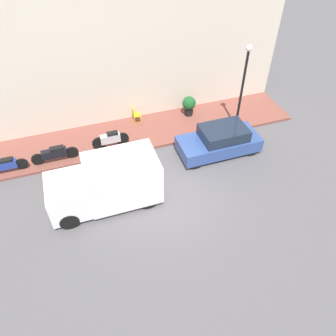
{
  "coord_description": "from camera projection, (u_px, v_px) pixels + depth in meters",
  "views": [
    {
      "loc": [
        -8.79,
        3.07,
        10.53
      ],
      "look_at": [
        1.15,
        -0.28,
        0.6
      ],
      "focal_mm": 35.0,
      "sensor_mm": 36.0,
      "label": 1
    }
  ],
  "objects": [
    {
      "name": "building_facade",
      "position": [
        128.0,
        49.0,
        15.66
      ],
      "size": [
        0.3,
        16.42,
        7.81
      ],
      "color": "beige",
      "rests_on": "ground_plane"
    },
    {
      "name": "parked_car",
      "position": [
        220.0,
        141.0,
        15.73
      ],
      "size": [
        1.71,
        3.91,
        1.39
      ],
      "color": "#2D4784",
      "rests_on": "ground_plane"
    },
    {
      "name": "delivery_van",
      "position": [
        106.0,
        183.0,
        13.14
      ],
      "size": [
        2.0,
        4.43,
        2.07
      ],
      "color": "white",
      "rests_on": "ground_plane"
    },
    {
      "name": "motorcycle_blue",
      "position": [
        5.0,
        165.0,
        14.67
      ],
      "size": [
        0.3,
        1.95,
        0.73
      ],
      "color": "navy",
      "rests_on": "sidewalk"
    },
    {
      "name": "scooter_silver",
      "position": [
        111.0,
        139.0,
        15.96
      ],
      "size": [
        0.3,
        1.81,
        0.82
      ],
      "color": "#B7B7BF",
      "rests_on": "sidewalk"
    },
    {
      "name": "ground_plane",
      "position": [
        170.0,
        197.0,
        13.99
      ],
      "size": [
        60.0,
        60.0,
        0.0
      ],
      "primitive_type": "plane",
      "color": "#514F51"
    },
    {
      "name": "cafe_chair",
      "position": [
        135.0,
        114.0,
        17.35
      ],
      "size": [
        0.4,
        0.4,
        0.96
      ],
      "color": "yellow",
      "rests_on": "sidewalk"
    },
    {
      "name": "motorcycle_black",
      "position": [
        55.0,
        154.0,
        15.2
      ],
      "size": [
        0.3,
        2.14,
        0.77
      ],
      "color": "black",
      "rests_on": "sidewalk"
    },
    {
      "name": "sidewalk",
      "position": [
        141.0,
        132.0,
        17.2
      ],
      "size": [
        2.87,
        16.42,
        0.13
      ],
      "color": "brown",
      "rests_on": "ground_plane"
    },
    {
      "name": "potted_plant",
      "position": [
        189.0,
        105.0,
        17.87
      ],
      "size": [
        0.73,
        0.73,
        1.09
      ],
      "color": "black",
      "rests_on": "sidewalk"
    },
    {
      "name": "streetlamp",
      "position": [
        244.0,
        79.0,
        15.54
      ],
      "size": [
        0.3,
        0.3,
        4.44
      ],
      "color": "black",
      "rests_on": "sidewalk"
    }
  ]
}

